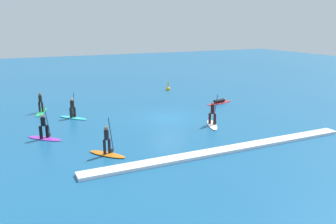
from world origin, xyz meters
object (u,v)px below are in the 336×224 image
Objects in this scene: surfer_on_red_board at (219,102)px; surfer_on_orange_board at (107,149)px; surfer_on_purple_board at (44,132)px; surfer_on_green_board at (41,108)px; surfer_on_white_board at (212,120)px; marker_buoy at (168,89)px; surfer_on_teal_board at (73,113)px.

surfer_on_orange_board is at bearing -161.36° from surfer_on_red_board.
surfer_on_orange_board reaches higher than surfer_on_purple_board.
surfer_on_purple_board is 17.19m from surfer_on_red_board.
surfer_on_green_board is at bearing 130.99° from surfer_on_purple_board.
surfer_on_white_board is 12.21m from surfer_on_purple_board.
surfer_on_white_board is 2.59× the size of marker_buoy.
surfer_on_white_board reaches higher than surfer_on_red_board.
surfer_on_green_board is 2.79× the size of marker_buoy.
surfer_on_orange_board reaches higher than marker_buoy.
surfer_on_teal_board is 0.75× the size of surfer_on_red_board.
surfer_on_white_board is at bearing -141.43° from surfer_on_red_board.
surfer_on_orange_board reaches higher than surfer_on_teal_board.
surfer_on_purple_board is 0.72× the size of surfer_on_red_board.
surfer_on_green_board is (-11.51, 9.65, 0.03)m from surfer_on_white_board.
surfer_on_orange_board is 0.72× the size of surfer_on_red_board.
surfer_on_green_board is 0.95× the size of surfer_on_red_board.
surfer_on_red_board is (16.71, 4.03, -0.32)m from surfer_on_purple_board.
marker_buoy is (12.37, 7.84, -0.29)m from surfer_on_teal_board.
surfer_on_white_board reaches higher than surfer_on_purple_board.
surfer_on_purple_board is at bearing -140.64° from marker_buoy.
surfer_on_teal_board reaches higher than surfer_on_red_board.
surfer_on_white_board is 11.42m from surfer_on_teal_board.
surfer_on_purple_board is at bearing 174.69° from surfer_on_orange_board.
surfer_on_red_board is at bearing 84.27° from surfer_on_orange_board.
surfer_on_orange_board reaches higher than surfer_on_green_board.
surfer_on_red_board is at bearing -78.94° from marker_buoy.
surfer_on_purple_board reaches higher than surfer_on_green_board.
marker_buoy is at bearing 11.20° from surfer_on_white_board.
marker_buoy is at bearing 84.26° from surfer_on_purple_board.
surfer_on_orange_board is at bearing 141.82° from surfer_on_teal_board.
surfer_on_orange_board is 20.88m from marker_buoy.
surfer_on_green_board is at bearing -4.81° from surfer_on_teal_board.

